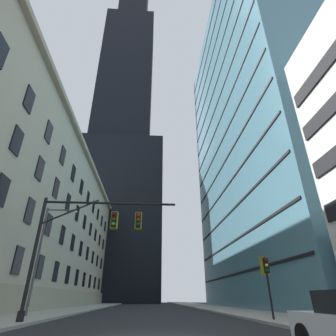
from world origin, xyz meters
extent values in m
cube|color=#B2A88E|center=(-18.89, 30.33, 11.47)|extent=(15.77, 72.67, 22.93)
cube|color=#9E937A|center=(-10.75, 30.33, 22.23)|extent=(0.70, 72.67, 0.60)
cube|color=#9E937A|center=(-10.85, 30.33, 1.10)|extent=(0.50, 72.67, 2.20)
cube|color=black|center=(-10.95, 13.00, 4.00)|extent=(0.14, 1.40, 2.20)
cube|color=black|center=(-10.95, 18.00, 4.00)|extent=(0.14, 1.40, 2.20)
cube|color=black|center=(-10.95, 23.00, 4.00)|extent=(0.14, 1.40, 2.20)
cube|color=black|center=(-10.95, 28.00, 4.00)|extent=(0.14, 1.40, 2.20)
cube|color=black|center=(-10.95, 33.00, 4.00)|extent=(0.14, 1.40, 2.20)
cube|color=black|center=(-10.95, 38.00, 4.00)|extent=(0.14, 1.40, 2.20)
cube|color=black|center=(-10.95, 43.00, 4.00)|extent=(0.14, 1.40, 2.20)
cube|color=black|center=(-10.95, 48.00, 4.00)|extent=(0.14, 1.40, 2.20)
cube|color=black|center=(-10.95, 53.00, 4.00)|extent=(0.14, 1.40, 2.20)
cube|color=black|center=(-10.95, 8.00, 8.20)|extent=(0.14, 1.40, 2.20)
cube|color=black|center=(-10.95, 13.00, 8.20)|extent=(0.14, 1.40, 2.20)
cube|color=black|center=(-10.95, 18.00, 8.20)|extent=(0.14, 1.40, 2.20)
cube|color=black|center=(-10.95, 23.00, 8.20)|extent=(0.14, 1.40, 2.20)
cube|color=black|center=(-10.95, 28.00, 8.20)|extent=(0.14, 1.40, 2.20)
cube|color=black|center=(-10.95, 33.00, 8.20)|extent=(0.14, 1.40, 2.20)
cube|color=black|center=(-10.95, 38.00, 8.20)|extent=(0.14, 1.40, 2.20)
cube|color=black|center=(-10.95, 43.00, 8.20)|extent=(0.14, 1.40, 2.20)
cube|color=black|center=(-10.95, 48.00, 8.20)|extent=(0.14, 1.40, 2.20)
cube|color=black|center=(-10.95, 53.00, 8.20)|extent=(0.14, 1.40, 2.20)
cube|color=black|center=(-10.95, 8.00, 12.40)|extent=(0.14, 1.40, 2.20)
cube|color=black|center=(-10.95, 13.00, 12.40)|extent=(0.14, 1.40, 2.20)
cube|color=black|center=(-10.95, 18.00, 12.40)|extent=(0.14, 1.40, 2.20)
cube|color=black|center=(-10.95, 23.00, 12.40)|extent=(0.14, 1.40, 2.20)
cube|color=black|center=(-10.95, 28.00, 12.40)|extent=(0.14, 1.40, 2.20)
cube|color=black|center=(-10.95, 33.00, 12.40)|extent=(0.14, 1.40, 2.20)
cube|color=black|center=(-10.95, 38.00, 12.40)|extent=(0.14, 1.40, 2.20)
cube|color=black|center=(-10.95, 43.00, 12.40)|extent=(0.14, 1.40, 2.20)
cube|color=black|center=(-10.95, 48.00, 12.40)|extent=(0.14, 1.40, 2.20)
cube|color=black|center=(-10.95, 53.00, 12.40)|extent=(0.14, 1.40, 2.20)
cube|color=black|center=(-10.95, 3.00, 16.60)|extent=(0.14, 1.40, 2.20)
cube|color=black|center=(-10.95, 8.00, 16.60)|extent=(0.14, 1.40, 2.20)
cube|color=black|center=(-10.95, 13.00, 16.60)|extent=(0.14, 1.40, 2.20)
cube|color=black|center=(-10.95, 18.00, 16.60)|extent=(0.14, 1.40, 2.20)
cube|color=black|center=(-10.95, 23.00, 16.60)|extent=(0.14, 1.40, 2.20)
cube|color=black|center=(-10.95, 28.00, 16.60)|extent=(0.14, 1.40, 2.20)
cube|color=black|center=(-10.95, 33.00, 16.60)|extent=(0.14, 1.40, 2.20)
cube|color=black|center=(-10.95, 38.00, 16.60)|extent=(0.14, 1.40, 2.20)
cube|color=black|center=(-10.95, 43.00, 16.60)|extent=(0.14, 1.40, 2.20)
cube|color=black|center=(-10.95, 48.00, 16.60)|extent=(0.14, 1.40, 2.20)
cube|color=black|center=(-10.95, 53.00, 16.60)|extent=(0.14, 1.40, 2.20)
cube|color=black|center=(-11.20, 71.16, 22.85)|extent=(28.26, 28.26, 45.70)
cube|color=black|center=(-11.20, 71.16, 78.93)|extent=(19.78, 19.78, 66.47)
cube|color=teal|center=(19.99, 25.99, 27.75)|extent=(17.99, 38.30, 55.50)
cube|color=black|center=(10.96, 25.99, 4.00)|extent=(0.12, 37.30, 0.24)
cube|color=black|center=(10.96, 25.99, 8.00)|extent=(0.12, 37.30, 0.24)
cube|color=black|center=(10.96, 25.99, 12.00)|extent=(0.12, 37.30, 0.24)
cube|color=black|center=(10.96, 25.99, 16.00)|extent=(0.12, 37.30, 0.24)
cube|color=black|center=(10.96, 25.99, 20.00)|extent=(0.12, 37.30, 0.24)
cube|color=black|center=(10.96, 25.99, 24.00)|extent=(0.12, 37.30, 0.24)
cube|color=black|center=(10.96, 25.99, 28.00)|extent=(0.12, 37.30, 0.24)
cube|color=black|center=(10.96, 25.99, 32.00)|extent=(0.12, 37.30, 0.24)
cube|color=black|center=(10.96, 25.99, 36.00)|extent=(0.12, 37.30, 0.24)
cube|color=black|center=(10.96, 25.99, 40.00)|extent=(0.12, 37.30, 0.24)
cube|color=black|center=(10.96, 25.99, 44.00)|extent=(0.12, 37.30, 0.24)
cube|color=black|center=(10.96, 25.99, 48.00)|extent=(0.12, 37.30, 0.24)
cube|color=black|center=(10.96, 25.99, 52.00)|extent=(0.12, 37.30, 0.24)
cylinder|color=black|center=(-6.65, 5.36, 3.46)|extent=(0.20, 0.20, 6.62)
cylinder|color=black|center=(-6.65, 5.36, 0.40)|extent=(0.36, 0.36, 0.50)
cylinder|color=black|center=(-2.66, 5.36, 6.52)|extent=(7.99, 0.14, 0.14)
cylinder|color=black|center=(-5.06, 5.36, 5.92)|extent=(3.28, 0.10, 1.65)
cylinder|color=black|center=(-2.39, 5.36, 6.22)|extent=(0.04, 0.04, 0.60)
cube|color=black|center=(-2.39, 5.36, 5.47)|extent=(0.30, 0.30, 0.90)
cube|color=olive|center=(-2.39, 5.53, 5.47)|extent=(0.40, 0.40, 1.04)
sphere|color=#450808|center=(-2.39, 5.20, 5.75)|extent=(0.20, 0.20, 0.20)
sphere|color=#4B3A08|center=(-2.39, 5.20, 5.47)|extent=(0.20, 0.20, 0.20)
sphere|color=green|center=(-2.39, 5.20, 5.19)|extent=(0.20, 0.20, 0.20)
cylinder|color=black|center=(-0.93, 5.36, 6.22)|extent=(0.04, 0.04, 0.60)
cube|color=black|center=(-0.93, 5.36, 5.47)|extent=(0.30, 0.30, 0.90)
cube|color=olive|center=(-0.93, 5.53, 5.47)|extent=(0.40, 0.40, 1.04)
sphere|color=red|center=(-0.93, 5.20, 5.75)|extent=(0.20, 0.20, 0.20)
sphere|color=#4B3A08|center=(-0.93, 5.20, 5.47)|extent=(0.20, 0.20, 0.20)
sphere|color=#083D10|center=(-0.93, 5.20, 5.19)|extent=(0.20, 0.20, 0.20)
cylinder|color=black|center=(6.93, 6.13, 1.83)|extent=(0.12, 0.12, 3.36)
cube|color=black|center=(6.93, 6.13, 3.01)|extent=(0.30, 0.30, 0.90)
cube|color=olive|center=(6.93, 6.30, 3.01)|extent=(0.40, 0.40, 1.04)
sphere|color=#450808|center=(6.93, 5.97, 3.29)|extent=(0.20, 0.20, 0.20)
sphere|color=yellow|center=(6.93, 5.97, 3.01)|extent=(0.20, 0.20, 0.20)
sphere|color=#083D10|center=(6.93, 5.97, 2.73)|extent=(0.20, 0.20, 0.20)
cylinder|color=#47474C|center=(-8.36, 10.32, 3.91)|extent=(0.18, 0.18, 7.52)
cylinder|color=#47474C|center=(-7.33, 10.32, 7.52)|extent=(2.07, 0.10, 0.10)
ellipsoid|color=#EFE5C6|center=(-6.29, 10.32, 7.42)|extent=(0.56, 0.32, 0.24)
camera|label=1|loc=(-0.22, -10.47, 1.24)|focal=28.10mm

